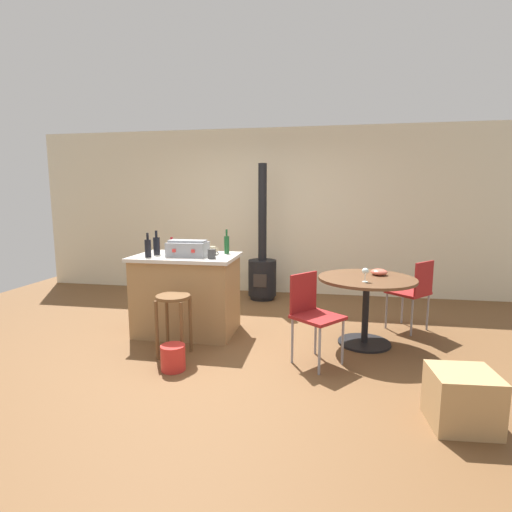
% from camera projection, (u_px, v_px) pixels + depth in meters
% --- Properties ---
extents(ground_plane, '(8.80, 8.80, 0.00)m').
position_uv_depth(ground_plane, '(235.00, 343.00, 4.32)').
color(ground_plane, brown).
extents(back_wall, '(8.00, 0.10, 2.70)m').
position_uv_depth(back_wall, '(268.00, 212.00, 6.51)').
color(back_wall, beige).
rests_on(back_wall, ground_plane).
extents(kitchen_island, '(1.18, 0.79, 0.93)m').
position_uv_depth(kitchen_island, '(187.00, 294.00, 4.61)').
color(kitchen_island, '#A37A4C').
rests_on(kitchen_island, ground_plane).
extents(wooden_stool, '(0.34, 0.34, 0.63)m').
position_uv_depth(wooden_stool, '(174.00, 311.00, 3.92)').
color(wooden_stool, brown).
rests_on(wooden_stool, ground_plane).
extents(dining_table, '(1.03, 1.03, 0.74)m').
position_uv_depth(dining_table, '(366.00, 293.00, 4.21)').
color(dining_table, black).
rests_on(dining_table, ground_plane).
extents(folding_chair_near, '(0.57, 0.57, 0.86)m').
position_uv_depth(folding_chair_near, '(414.00, 290.00, 4.64)').
color(folding_chair_near, maroon).
rests_on(folding_chair_near, ground_plane).
extents(folding_chair_far, '(0.56, 0.56, 0.86)m').
position_uv_depth(folding_chair_far, '(312.00, 311.00, 3.76)').
color(folding_chair_far, maroon).
rests_on(folding_chair_far, ground_plane).
extents(wood_stove, '(0.44, 0.45, 2.10)m').
position_uv_depth(wood_stove, '(262.00, 268.00, 6.12)').
color(wood_stove, black).
rests_on(wood_stove, ground_plane).
extents(toolbox, '(0.44, 0.28, 0.18)m').
position_uv_depth(toolbox, '(188.00, 249.00, 4.45)').
color(toolbox, gray).
rests_on(toolbox, kitchen_island).
extents(bottle_0, '(0.06, 0.06, 0.29)m').
position_uv_depth(bottle_0, '(227.00, 244.00, 4.65)').
color(bottle_0, '#194C23').
rests_on(bottle_0, kitchen_island).
extents(bottle_1, '(0.08, 0.08, 0.28)m').
position_uv_depth(bottle_1, '(157.00, 245.00, 4.56)').
color(bottle_1, black).
rests_on(bottle_1, kitchen_island).
extents(bottle_2, '(0.08, 0.08, 0.18)m').
position_uv_depth(bottle_2, '(172.00, 246.00, 4.81)').
color(bottle_2, maroon).
rests_on(bottle_2, kitchen_island).
extents(bottle_3, '(0.07, 0.07, 0.27)m').
position_uv_depth(bottle_3, '(148.00, 248.00, 4.37)').
color(bottle_3, black).
rests_on(bottle_3, kitchen_island).
extents(cup_0, '(0.12, 0.08, 0.09)m').
position_uv_depth(cup_0, '(213.00, 250.00, 4.64)').
color(cup_0, tan).
rests_on(cup_0, kitchen_island).
extents(cup_1, '(0.13, 0.09, 0.10)m').
position_uv_depth(cup_1, '(212.00, 254.00, 4.28)').
color(cup_1, '#383838').
rests_on(cup_1, kitchen_island).
extents(wine_glass, '(0.07, 0.07, 0.14)m').
position_uv_depth(wine_glass, '(365.00, 272.00, 3.95)').
color(wine_glass, silver).
rests_on(wine_glass, dining_table).
extents(serving_bowl, '(0.18, 0.18, 0.07)m').
position_uv_depth(serving_bowl, '(379.00, 272.00, 4.30)').
color(serving_bowl, '#DB6651').
rests_on(serving_bowl, dining_table).
extents(cardboard_box, '(0.46, 0.42, 0.40)m').
position_uv_depth(cardboard_box, '(462.00, 399.00, 2.73)').
color(cardboard_box, tan).
rests_on(cardboard_box, ground_plane).
extents(plastic_bucket, '(0.23, 0.23, 0.24)m').
position_uv_depth(plastic_bucket, '(173.00, 358.00, 3.63)').
color(plastic_bucket, red).
rests_on(plastic_bucket, ground_plane).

